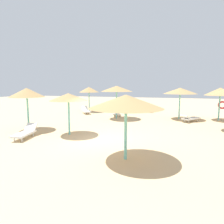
% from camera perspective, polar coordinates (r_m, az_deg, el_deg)
% --- Properties ---
extents(ground_plane, '(80.00, 80.00, 0.00)m').
position_cam_1_polar(ground_plane, '(10.81, -4.69, -8.39)').
color(ground_plane, '#D1B284').
extents(parasol_0, '(2.36, 2.36, 2.87)m').
position_cam_1_polar(parasol_0, '(14.13, -24.04, 5.26)').
color(parasol_0, '#6BC6BC').
rests_on(parasol_0, ground).
extents(parasol_1, '(2.96, 2.96, 2.84)m').
position_cam_1_polar(parasol_1, '(18.34, 19.63, 5.93)').
color(parasol_1, '#6BC6BC').
rests_on(parasol_1, ground).
extents(parasol_3, '(2.31, 2.31, 2.89)m').
position_cam_1_polar(parasol_3, '(22.53, -6.88, 6.60)').
color(parasol_3, '#6BC6BC').
rests_on(parasol_3, ground).
extents(parasol_4, '(2.91, 2.91, 3.02)m').
position_cam_1_polar(parasol_4, '(17.52, 1.37, 6.92)').
color(parasol_4, '#6BC6BC').
rests_on(parasol_4, ground).
extents(parasol_6, '(2.31, 2.31, 2.57)m').
position_cam_1_polar(parasol_6, '(11.99, -12.85, 4.32)').
color(parasol_6, '#6BC6BC').
rests_on(parasol_6, ground).
extents(parasol_8, '(2.60, 2.60, 2.86)m').
position_cam_1_polar(parasol_8, '(19.06, 29.58, 5.25)').
color(parasol_8, '#6BC6BC').
rests_on(parasol_8, ground).
extents(parasol_9, '(3.00, 3.00, 2.67)m').
position_cam_1_polar(parasol_9, '(7.64, 4.17, 3.11)').
color(parasol_9, '#6BC6BC').
rests_on(parasol_9, ground).
extents(lounger_0, '(0.99, 1.97, 0.73)m').
position_cam_1_polar(lounger_0, '(12.28, -24.40, -5.58)').
color(lounger_0, white).
rests_on(lounger_0, ground).
extents(lounger_1, '(1.71, 1.88, 0.65)m').
position_cam_1_polar(lounger_1, '(17.40, 22.21, -1.71)').
color(lounger_1, white).
rests_on(lounger_1, ground).
extents(lounger_3, '(1.62, 1.87, 0.79)m').
position_cam_1_polar(lounger_3, '(21.08, -7.79, 0.40)').
color(lounger_3, white).
rests_on(lounger_3, ground).
extents(lounger_4, '(1.09, 1.98, 0.74)m').
position_cam_1_polar(lounger_4, '(19.35, 1.38, -0.20)').
color(lounger_4, white).
rests_on(lounger_4, ground).
extents(bench_0, '(0.51, 1.53, 0.49)m').
position_cam_1_polar(bench_0, '(22.99, 0.90, 1.14)').
color(bench_0, brown).
rests_on(bench_0, ground).
extents(bench_1, '(0.65, 1.55, 0.49)m').
position_cam_1_polar(bench_1, '(22.60, 11.24, 0.88)').
color(bench_1, brown).
rests_on(bench_1, ground).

